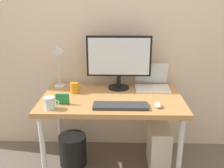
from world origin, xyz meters
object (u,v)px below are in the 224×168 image
desk (112,104)px  computer_tower (158,146)px  wastebasket (73,150)px  keyboard (121,106)px  glass_cup (50,103)px  photo_frame (63,99)px  desk_lamp (57,55)px  coffee_mug (75,88)px  mouse (158,105)px  monitor (119,59)px  laptop (152,82)px

desk → computer_tower: 0.62m
computer_tower → wastebasket: (-0.81, 0.01, -0.06)m
keyboard → glass_cup: (-0.56, -0.05, 0.04)m
desk → photo_frame: bearing=-156.8°
keyboard → computer_tower: keyboard is taller
desk_lamp → coffee_mug: desk_lamp is taller
desk → wastebasket: bearing=177.1°
photo_frame → computer_tower: bearing=12.1°
glass_cup → wastebasket: size_ratio=0.39×
glass_cup → wastebasket: glass_cup is taller
desk_lamp → wastebasket: size_ratio=1.50×
wastebasket → photo_frame: bearing=-96.7°
mouse → keyboard: bearing=-177.9°
desk_lamp → wastebasket: 0.91m
monitor → coffee_mug: bearing=-161.3°
laptop → coffee_mug: (-0.72, -0.15, -0.01)m
desk_lamp → glass_cup: desk_lamp is taller
desk → computer_tower: (0.44, 0.01, -0.43)m
laptop → photo_frame: (-0.78, -0.42, -0.01)m
coffee_mug → glass_cup: coffee_mug is taller
desk → wastebasket: size_ratio=4.12×
laptop → wastebasket: size_ratio=1.07×
laptop → mouse: (-0.00, -0.45, -0.04)m
laptop → wastebasket: bearing=-163.3°
wastebasket → desk_lamp: bearing=123.9°
desk_lamp → wastebasket: bearing=-56.1°
desk_lamp → coffee_mug: size_ratio=4.03×
wastebasket → laptop: bearing=16.7°
wastebasket → glass_cup: bearing=-110.0°
keyboard → wastebasket: bearing=152.0°
monitor → photo_frame: bearing=-138.9°
coffee_mug → desk: bearing=-15.1°
laptop → monitor: bearing=-177.0°
monitor → desk_lamp: 0.58m
desk → mouse: size_ratio=13.73×
monitor → laptop: 0.39m
keyboard → glass_cup: bearing=-175.3°
photo_frame → wastebasket: bearing=83.3°
laptop → mouse: bearing=-90.4°
monitor → photo_frame: 0.65m
keyboard → mouse: 0.30m
laptop → wastebasket: laptop is taller
glass_cup → monitor: bearing=42.5°
desk → keyboard: (0.07, -0.22, 0.08)m
desk_lamp → mouse: size_ratio=5.01×
mouse → glass_cup: 0.86m
laptop → keyboard: (-0.30, -0.47, -0.05)m
desk_lamp → wastebasket: desk_lamp is taller
photo_frame → wastebasket: photo_frame is taller
coffee_mug → laptop: bearing=11.9°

